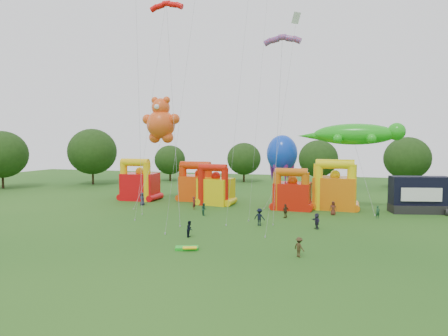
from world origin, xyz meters
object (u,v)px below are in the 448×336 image
(bouncy_castle_0, at_px, (139,184))
(octopus_kite, at_px, (280,165))
(stage_trailer, at_px, (420,195))
(teddy_bear_kite, at_px, (156,140))
(spectator_4, at_px, (285,211))
(spectator_0, at_px, (142,199))
(bouncy_castle_2, at_px, (215,189))
(gecko_kite, at_px, (358,151))

(bouncy_castle_0, xyz_separation_m, octopus_kite, (22.35, 1.81, 3.42))
(stage_trailer, xyz_separation_m, teddy_bear_kite, (-36.70, -3.29, 7.22))
(bouncy_castle_0, bearing_deg, spectator_4, -18.08)
(octopus_kite, height_order, spectator_0, octopus_kite)
(teddy_bear_kite, height_order, octopus_kite, teddy_bear_kite)
(spectator_4, bearing_deg, spectator_0, -64.29)
(octopus_kite, xyz_separation_m, spectator_4, (2.36, -9.88, -5.08))
(spectator_0, height_order, spectator_4, spectator_0)
(bouncy_castle_2, bearing_deg, teddy_bear_kite, -169.30)
(bouncy_castle_0, distance_m, teddy_bear_kite, 8.62)
(bouncy_castle_0, relative_size, spectator_4, 3.81)
(octopus_kite, bearing_deg, bouncy_castle_2, -164.27)
(gecko_kite, xyz_separation_m, spectator_4, (-8.50, -7.45, -7.20))
(stage_trailer, relative_size, spectator_0, 4.14)
(teddy_bear_kite, distance_m, spectator_0, 8.99)
(stage_trailer, bearing_deg, spectator_0, -171.63)
(stage_trailer, bearing_deg, teddy_bear_kite, -174.88)
(teddy_bear_kite, xyz_separation_m, octopus_kite, (17.99, 4.25, -3.60))
(gecko_kite, bearing_deg, spectator_0, -172.19)
(bouncy_castle_2, height_order, octopus_kite, octopus_kite)
(gecko_kite, bearing_deg, bouncy_castle_0, 178.94)
(teddy_bear_kite, bearing_deg, octopus_kite, 13.30)
(stage_trailer, relative_size, gecko_kite, 0.56)
(octopus_kite, bearing_deg, bouncy_castle_0, -175.38)
(gecko_kite, distance_m, spectator_4, 13.40)
(bouncy_castle_2, xyz_separation_m, stage_trailer, (27.91, 1.63, 0.00))
(bouncy_castle_0, height_order, bouncy_castle_2, bouncy_castle_0)
(bouncy_castle_2, xyz_separation_m, gecko_kite, (20.05, 0.17, 5.74))
(spectator_4, bearing_deg, bouncy_castle_0, -73.62)
(gecko_kite, relative_size, spectator_0, 7.34)
(bouncy_castle_0, height_order, spectator_4, bouncy_castle_0)
(bouncy_castle_2, height_order, spectator_0, bouncy_castle_2)
(gecko_kite, bearing_deg, bouncy_castle_2, -179.52)
(teddy_bear_kite, height_order, spectator_0, teddy_bear_kite)
(bouncy_castle_0, height_order, spectator_0, bouncy_castle_0)
(bouncy_castle_0, distance_m, spectator_0, 5.89)
(teddy_bear_kite, distance_m, octopus_kite, 18.83)
(bouncy_castle_0, bearing_deg, spectator_0, -56.79)
(bouncy_castle_0, xyz_separation_m, stage_trailer, (41.06, 0.85, -0.20))
(bouncy_castle_2, relative_size, stage_trailer, 0.78)
(bouncy_castle_2, relative_size, teddy_bear_kite, 0.38)
(stage_trailer, relative_size, teddy_bear_kite, 0.48)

